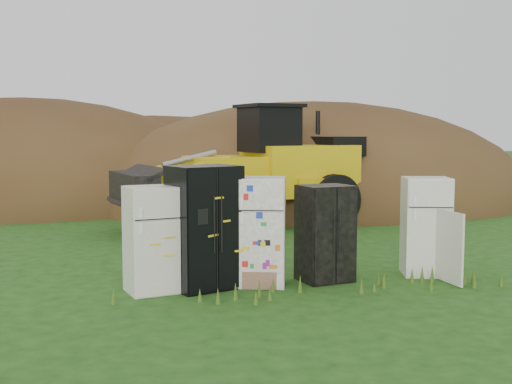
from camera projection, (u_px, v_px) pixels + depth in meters
ground at (298, 282)px, 10.82m from camera, size 120.00×120.00×0.00m
fridge_leftmost at (151, 239)px, 10.08m from camera, size 0.87×0.84×1.68m
fridge_black_side at (204, 227)px, 10.34m from camera, size 1.24×1.10×1.99m
fridge_sticker at (261, 231)px, 10.56m from camera, size 0.99×0.95×1.78m
fridge_dark_mid at (325, 233)px, 10.84m from camera, size 0.94×0.81×1.63m
fridge_open_door at (426, 226)px, 11.32m from camera, size 0.97×0.93×1.73m
wheel_loader at (241, 166)px, 16.82m from camera, size 7.12×4.04×3.24m
dirt_mound_right at (313, 202)px, 22.87m from camera, size 16.16×11.85×7.16m
dirt_mound_left at (26, 202)px, 22.95m from camera, size 15.36×11.52×7.44m
dirt_mound_back at (154, 191)px, 27.15m from camera, size 17.49×11.66×6.38m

